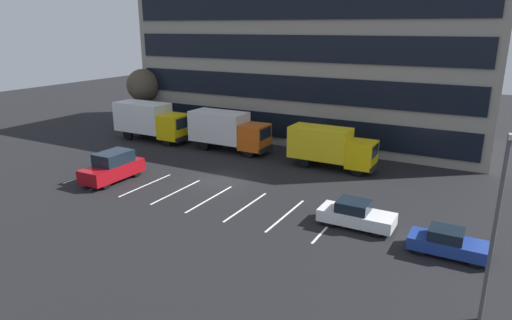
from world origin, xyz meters
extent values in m
plane|color=black|center=(0.00, 0.00, 0.00)|extent=(120.00, 120.00, 0.00)
cube|color=gray|center=(0.00, 18.00, 7.20)|extent=(35.06, 13.15, 14.40)
cube|color=black|center=(0.00, 11.36, 1.98)|extent=(33.65, 0.16, 2.30)
cube|color=black|center=(0.00, 11.36, 5.58)|extent=(33.65, 0.16, 2.30)
cube|color=black|center=(0.00, 11.36, 9.18)|extent=(33.65, 0.16, 2.30)
cube|color=black|center=(0.00, 11.36, 12.78)|extent=(33.65, 0.16, 2.30)
cube|color=silver|center=(-9.80, -3.41, 0.00)|extent=(0.14, 5.40, 0.01)
cube|color=silver|center=(-7.00, -3.41, 0.00)|extent=(0.14, 5.40, 0.01)
cube|color=silver|center=(-4.20, -3.41, 0.00)|extent=(0.14, 5.40, 0.01)
cube|color=silver|center=(-1.40, -3.41, 0.00)|extent=(0.14, 5.40, 0.01)
cube|color=silver|center=(1.40, -3.41, 0.00)|extent=(0.14, 5.40, 0.01)
cube|color=silver|center=(4.20, -3.41, 0.00)|extent=(0.14, 5.40, 0.01)
cube|color=silver|center=(7.00, -3.41, 0.00)|extent=(0.14, 5.40, 0.01)
cube|color=silver|center=(9.80, -3.41, 0.00)|extent=(0.14, 5.40, 0.01)
cube|color=yellow|center=(8.64, 6.94, 1.50)|extent=(2.06, 2.25, 2.06)
cube|color=black|center=(9.65, 6.94, 1.91)|extent=(0.06, 1.89, 0.91)
cube|color=yellow|center=(5.17, 6.94, 2.01)|extent=(4.87, 2.34, 2.53)
cube|color=black|center=(9.71, 6.94, 0.61)|extent=(0.19, 2.25, 0.37)
cylinder|color=black|center=(8.64, 7.90, 0.47)|extent=(0.94, 0.28, 0.94)
cylinder|color=black|center=(8.64, 5.97, 0.47)|extent=(0.94, 0.28, 0.94)
cylinder|color=black|center=(4.20, 7.90, 0.47)|extent=(0.94, 0.28, 0.94)
cylinder|color=black|center=(4.20, 5.97, 0.47)|extent=(0.94, 0.28, 0.94)
cube|color=#D85914|center=(-1.22, 7.46, 1.62)|extent=(2.23, 2.44, 2.23)
cube|color=black|center=(-0.12, 7.46, 2.07)|extent=(0.06, 2.05, 0.98)
cube|color=white|center=(-4.98, 7.46, 2.18)|extent=(5.28, 2.54, 2.74)
cube|color=black|center=(-0.05, 7.46, 0.66)|extent=(0.20, 2.44, 0.41)
cylinder|color=black|center=(-1.22, 8.50, 0.51)|extent=(1.02, 0.30, 1.02)
cylinder|color=black|center=(-1.22, 6.41, 0.51)|extent=(1.02, 0.30, 1.02)
cylinder|color=black|center=(-6.03, 8.50, 0.51)|extent=(1.02, 0.30, 1.02)
cylinder|color=black|center=(-6.03, 6.41, 0.51)|extent=(1.02, 0.30, 1.02)
cube|color=yellow|center=(-10.00, 7.10, 1.71)|extent=(2.34, 2.56, 2.34)
cube|color=black|center=(-8.85, 7.10, 2.17)|extent=(0.06, 2.15, 1.03)
cube|color=white|center=(-13.95, 7.10, 2.29)|extent=(5.54, 2.66, 2.88)
cube|color=black|center=(-8.78, 7.10, 0.69)|extent=(0.21, 2.56, 0.43)
cylinder|color=black|center=(-10.00, 8.20, 0.53)|extent=(1.07, 0.32, 1.07)
cylinder|color=black|center=(-10.00, 6.00, 0.53)|extent=(1.07, 0.32, 1.07)
cylinder|color=black|center=(-15.06, 8.20, 0.53)|extent=(1.07, 0.32, 1.07)
cylinder|color=black|center=(-15.06, 6.00, 0.53)|extent=(1.07, 0.32, 1.07)
cube|color=white|center=(11.22, -2.89, 0.58)|extent=(4.26, 1.78, 0.69)
cube|color=black|center=(11.01, -2.89, 1.23)|extent=(1.79, 1.57, 0.59)
cylinder|color=black|center=(12.59, -2.12, 0.30)|extent=(0.59, 0.22, 0.59)
cylinder|color=black|center=(12.59, -3.66, 0.30)|extent=(0.59, 0.22, 0.59)
cylinder|color=black|center=(9.86, -2.12, 0.30)|extent=(0.59, 0.22, 0.59)
cylinder|color=black|center=(9.86, -3.66, 0.30)|extent=(0.59, 0.22, 0.59)
cube|color=navy|center=(16.27, -3.93, 0.53)|extent=(3.88, 1.62, 0.63)
cube|color=black|center=(16.08, -3.93, 1.12)|extent=(1.63, 1.43, 0.54)
cylinder|color=black|center=(17.52, -3.23, 0.27)|extent=(0.54, 0.20, 0.54)
cylinder|color=black|center=(17.52, -4.64, 0.27)|extent=(0.54, 0.20, 0.54)
cylinder|color=black|center=(15.03, -3.23, 0.27)|extent=(0.54, 0.20, 0.54)
cylinder|color=black|center=(15.03, -4.64, 0.27)|extent=(0.54, 0.20, 0.54)
cube|color=maroon|center=(-7.02, -3.86, 0.79)|extent=(2.04, 4.81, 0.99)
cube|color=black|center=(-7.02, -3.62, 1.73)|extent=(1.79, 2.64, 0.89)
cylinder|color=black|center=(-6.13, -5.40, 0.36)|extent=(0.23, 0.71, 0.71)
cylinder|color=black|center=(-7.92, -5.40, 0.36)|extent=(0.23, 0.71, 0.71)
cylinder|color=black|center=(-6.13, -2.32, 0.36)|extent=(0.23, 0.71, 0.71)
cylinder|color=black|center=(-7.92, -2.32, 0.36)|extent=(0.23, 0.71, 0.71)
cylinder|color=#4C4C51|center=(18.00, -8.91, 3.75)|extent=(0.16, 0.16, 7.51)
cylinder|color=#473323|center=(-17.00, 10.74, 1.74)|extent=(0.28, 0.28, 3.48)
sphere|color=#4C4233|center=(-17.00, 10.74, 4.87)|extent=(3.54, 3.54, 3.54)
camera|label=1|loc=(17.53, -26.28, 11.07)|focal=31.32mm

